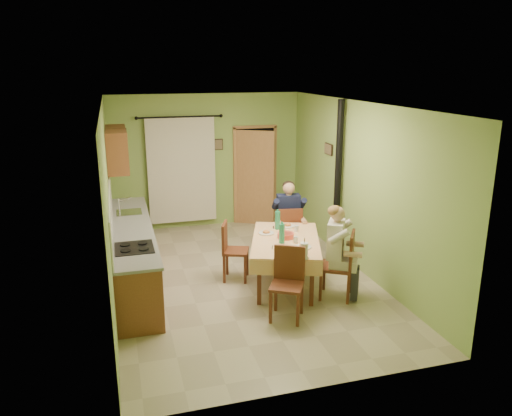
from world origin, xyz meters
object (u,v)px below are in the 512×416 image
object	(u,v)px
man_far	(289,212)
chair_right	(337,279)
dining_table	(285,262)
chair_left	(235,262)
man_right	(338,241)
stove_flue	(337,200)
chair_near	(287,298)
chair_far	(288,244)

from	to	relation	value
man_far	chair_right	bearing A→B (deg)	-73.84
dining_table	chair_left	distance (m)	0.83
chair_left	man_far	world-z (taller)	man_far
man_right	stove_flue	xyz separation A→B (m)	(0.73, 1.62, 0.15)
man_right	dining_table	bearing A→B (deg)	73.49
chair_near	man_far	xyz separation A→B (m)	(0.75, 2.05, 0.59)
chair_near	chair_right	xyz separation A→B (m)	(0.94, 0.40, 0.00)
chair_far	stove_flue	size ratio (longest dim) A/B	0.35
chair_near	stove_flue	xyz separation A→B (m)	(1.65, 2.04, 0.73)
chair_far	chair_right	distance (m)	1.64
dining_table	chair_right	xyz separation A→B (m)	(0.59, -0.64, -0.09)
dining_table	chair_left	xyz separation A→B (m)	(-0.71, 0.41, -0.09)
man_far	man_right	size ratio (longest dim) A/B	1.00
stove_flue	chair_near	bearing A→B (deg)	-129.09
stove_flue	chair_far	bearing A→B (deg)	179.93
man_far	man_right	distance (m)	1.65
dining_table	stove_flue	xyz separation A→B (m)	(1.31, 0.99, 0.64)
man_far	stove_flue	world-z (taller)	stove_flue
chair_far	chair_right	size ratio (longest dim) A/B	0.96
chair_near	chair_right	distance (m)	1.02
dining_table	chair_right	world-z (taller)	chair_right
chair_near	dining_table	bearing A→B (deg)	-79.03
dining_table	man_far	bearing A→B (deg)	87.12
man_right	stove_flue	bearing A→B (deg)	6.68
chair_right	chair_left	bearing A→B (deg)	82.02
man_right	chair_right	bearing A→B (deg)	-90.00
man_far	man_right	xyz separation A→B (m)	(0.18, -1.64, 0.00)
dining_table	chair_right	size ratio (longest dim) A/B	1.90
man_right	chair_near	bearing A→B (deg)	144.91
chair_far	chair_right	bearing A→B (deg)	-73.70
chair_near	chair_far	bearing A→B (deg)	-80.97
dining_table	chair_near	size ratio (longest dim) A/B	1.96
chair_right	chair_far	bearing A→B (deg)	37.62
man_far	dining_table	bearing A→B (deg)	-102.30
dining_table	chair_far	distance (m)	1.08
chair_right	man_far	world-z (taller)	man_far
chair_far	man_far	distance (m)	0.59
chair_near	man_far	world-z (taller)	man_far
chair_far	stove_flue	xyz separation A→B (m)	(0.91, -0.00, 0.73)
man_far	chair_left	bearing A→B (deg)	-142.47
chair_far	man_right	distance (m)	1.74
dining_table	chair_left	size ratio (longest dim) A/B	2.04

